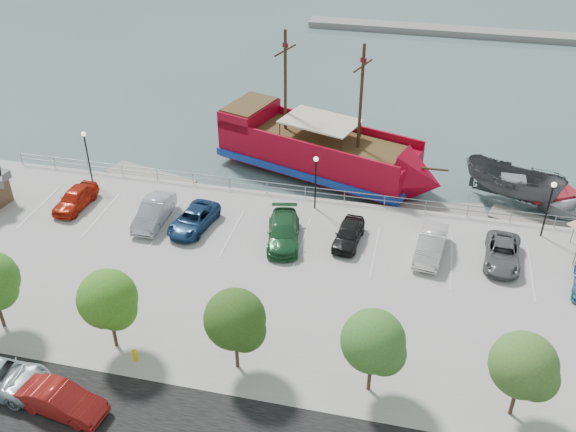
# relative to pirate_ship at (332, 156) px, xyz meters

# --- Properties ---
(ground) EXTENTS (160.00, 160.00, 0.00)m
(ground) POSITION_rel_pirate_ship_xyz_m (-0.18, -13.04, -2.04)
(ground) COLOR #445F5D
(sidewalk) EXTENTS (100.00, 4.00, 0.05)m
(sidewalk) POSITION_rel_pirate_ship_xyz_m (-0.18, -23.04, -1.03)
(sidewalk) COLOR #A39E95
(sidewalk) RESTS_ON land_slab
(seawall_railing) EXTENTS (50.00, 0.06, 1.00)m
(seawall_railing) POSITION_rel_pirate_ship_xyz_m (-0.18, -5.24, -0.52)
(seawall_railing) COLOR gray
(seawall_railing) RESTS_ON land_slab
(far_shore) EXTENTS (40.00, 3.00, 0.80)m
(far_shore) POSITION_rel_pirate_ship_xyz_m (9.82, 41.96, -1.64)
(far_shore) COLOR gray
(far_shore) RESTS_ON ground
(pirate_ship) EXTENTS (19.70, 10.79, 12.21)m
(pirate_ship) POSITION_rel_pirate_ship_xyz_m (0.00, 0.00, 0.00)
(pirate_ship) COLOR #9F041B
(pirate_ship) RESTS_ON ground
(patrol_boat) EXTENTS (8.30, 5.86, 3.01)m
(patrol_boat) POSITION_rel_pirate_ship_xyz_m (14.16, -0.86, -0.54)
(patrol_boat) COLOR #4B4D4F
(patrol_boat) RESTS_ON ground
(speedboat) EXTENTS (8.03, 8.82, 1.50)m
(speedboat) POSITION_rel_pirate_ship_xyz_m (17.20, -0.73, -1.30)
(speedboat) COLOR silver
(speedboat) RESTS_ON ground
(dock_west) EXTENTS (8.05, 4.05, 0.44)m
(dock_west) POSITION_rel_pirate_ship_xyz_m (-14.48, -3.84, -1.82)
(dock_west) COLOR gray
(dock_west) RESTS_ON ground
(dock_mid) EXTENTS (7.71, 3.45, 0.43)m
(dock_mid) POSITION_rel_pirate_ship_xyz_m (8.64, -3.84, -1.83)
(dock_mid) COLOR gray
(dock_mid) RESTS_ON ground
(dock_east) EXTENTS (7.06, 4.00, 0.39)m
(dock_east) POSITION_rel_pirate_ship_xyz_m (15.92, -3.84, -1.85)
(dock_east) COLOR gray
(dock_east) RESTS_ON ground
(street_van) EXTENTS (5.40, 2.67, 1.47)m
(street_van) POSITION_rel_pirate_ship_xyz_m (-12.59, -27.10, -0.31)
(street_van) COLOR #AAB9C0
(street_van) RESTS_ON street
(street_sedan) EXTENTS (4.71, 2.22, 1.49)m
(street_sedan) POSITION_rel_pirate_ship_xyz_m (-8.70, -27.80, -0.30)
(street_sedan) COLOR maroon
(street_sedan) RESTS_ON street
(fire_hydrant) EXTENTS (0.28, 0.28, 0.80)m
(fire_hydrant) POSITION_rel_pirate_ship_xyz_m (-6.68, -23.84, -0.61)
(fire_hydrant) COLOR yellow
(fire_hydrant) RESTS_ON sidewalk
(lamp_post_left) EXTENTS (0.36, 0.36, 4.28)m
(lamp_post_left) POSITION_rel_pirate_ship_xyz_m (-18.18, -6.54, 1.90)
(lamp_post_left) COLOR black
(lamp_post_left) RESTS_ON land_slab
(lamp_post_mid) EXTENTS (0.36, 0.36, 4.28)m
(lamp_post_mid) POSITION_rel_pirate_ship_xyz_m (-0.18, -6.54, 1.90)
(lamp_post_mid) COLOR black
(lamp_post_mid) RESTS_ON land_slab
(lamp_post_right) EXTENTS (0.36, 0.36, 4.28)m
(lamp_post_right) POSITION_rel_pirate_ship_xyz_m (15.82, -6.54, 1.90)
(lamp_post_right) COLOR black
(lamp_post_right) RESTS_ON land_slab
(tree_c) EXTENTS (3.30, 3.20, 5.00)m
(tree_c) POSITION_rel_pirate_ship_xyz_m (-8.03, -23.11, 2.25)
(tree_c) COLOR #473321
(tree_c) RESTS_ON sidewalk
(tree_d) EXTENTS (3.30, 3.20, 5.00)m
(tree_d) POSITION_rel_pirate_ship_xyz_m (-1.03, -23.11, 2.25)
(tree_d) COLOR #473321
(tree_d) RESTS_ON sidewalk
(tree_e) EXTENTS (3.30, 3.20, 5.00)m
(tree_e) POSITION_rel_pirate_ship_xyz_m (5.97, -23.11, 2.25)
(tree_e) COLOR #473321
(tree_e) RESTS_ON sidewalk
(tree_f) EXTENTS (3.30, 3.20, 5.00)m
(tree_f) POSITION_rel_pirate_ship_xyz_m (12.97, -23.11, 2.25)
(tree_f) COLOR #473321
(tree_f) RESTS_ON sidewalk
(parked_car_a) EXTENTS (2.03, 4.47, 1.49)m
(parked_car_a) POSITION_rel_pirate_ship_xyz_m (-17.47, -10.33, -0.30)
(parked_car_a) COLOR red
(parked_car_a) RESTS_ON land_slab
(parked_car_b) EXTENTS (1.79, 4.89, 1.60)m
(parked_car_b) POSITION_rel_pirate_ship_xyz_m (-11.02, -10.90, -0.24)
(parked_car_b) COLOR #A6A9B3
(parked_car_b) RESTS_ON land_slab
(parked_car_c) EXTENTS (2.91, 5.08, 1.33)m
(parked_car_c) POSITION_rel_pirate_ship_xyz_m (-8.01, -10.96, -0.38)
(parked_car_c) COLOR navy
(parked_car_c) RESTS_ON land_slab
(parked_car_d) EXTENTS (3.13, 5.58, 1.53)m
(parked_car_d) POSITION_rel_pirate_ship_xyz_m (-1.47, -11.17, -0.28)
(parked_car_d) COLOR #205C2E
(parked_car_d) RESTS_ON land_slab
(parked_car_e) EXTENTS (2.01, 4.24, 1.40)m
(parked_car_e) POSITION_rel_pirate_ship_xyz_m (2.88, -10.33, -0.34)
(parked_car_e) COLOR black
(parked_car_e) RESTS_ON land_slab
(parked_car_f) EXTENTS (2.22, 4.97, 1.58)m
(parked_car_f) POSITION_rel_pirate_ship_xyz_m (8.38, -10.52, -0.25)
(parked_car_f) COLOR silver
(parked_car_f) RESTS_ON land_slab
(parked_car_g) EXTENTS (2.55, 4.94, 1.33)m
(parked_car_g) POSITION_rel_pirate_ship_xyz_m (12.98, -10.25, -0.38)
(parked_car_g) COLOR slate
(parked_car_g) RESTS_ON land_slab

